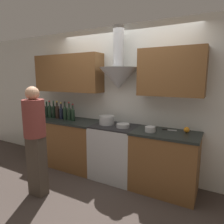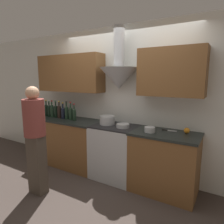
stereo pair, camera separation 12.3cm
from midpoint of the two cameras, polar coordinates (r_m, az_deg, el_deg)
The scene contains 21 objects.
ground_plane at distance 3.46m, azimuth -0.81°, elevation -20.02°, with size 12.00×12.00×0.00m, color #423833.
wall_back at distance 3.55m, azimuth 2.82°, elevation 5.79°, with size 8.40×0.64×2.60m.
counter_left at distance 4.13m, azimuth -11.81°, elevation -8.18°, with size 1.48×0.62×0.92m.
counter_right at distance 3.21m, azimuth 15.76°, elevation -13.70°, with size 0.98×0.62×0.92m.
stove_range at distance 3.51m, azimuth 1.90°, elevation -11.21°, with size 0.75×0.60×0.92m.
wine_bottle_0 at distance 4.43m, azimuth -18.54°, elevation 0.73°, with size 0.07×0.07×0.34m.
wine_bottle_1 at distance 4.38m, azimuth -17.49°, elevation 0.69°, with size 0.07×0.07×0.34m.
wine_bottle_2 at distance 4.30m, azimuth -16.70°, elevation 0.44°, with size 0.08×0.08×0.32m.
wine_bottle_3 at distance 4.23m, azimuth -15.96°, elevation 0.50°, with size 0.08×0.08×0.34m.
wine_bottle_4 at distance 4.16m, azimuth -14.93°, elevation 0.37°, with size 0.07×0.07×0.35m.
wine_bottle_5 at distance 4.09m, azimuth -14.02°, elevation 0.31°, with size 0.08×0.08×0.34m.
wine_bottle_6 at distance 4.03m, azimuth -12.98°, elevation -0.07°, with size 0.07×0.07×0.32m.
wine_bottle_7 at distance 3.94m, azimuth -11.96°, elevation -0.01°, with size 0.07×0.07×0.35m.
wine_bottle_8 at distance 3.87m, azimuth -10.83°, elevation -0.21°, with size 0.08×0.08×0.35m.
wine_bottle_9 at distance 3.81m, azimuth -9.82°, elevation -0.50°, with size 0.07×0.07×0.32m.
stock_pot at distance 3.45m, azimuth -0.35°, elevation -2.34°, with size 0.26×0.26×0.15m.
mixing_bowl at distance 3.25m, azimuth 4.22°, elevation -3.92°, with size 0.21×0.21×0.06m.
orange_fruit at distance 3.13m, azimuth 21.66°, elevation -4.94°, with size 0.08×0.08×0.08m.
saucepan at distance 3.04m, azimuth 11.89°, elevation -4.94°, with size 0.16×0.16×0.08m.
chefs_knife at distance 3.19m, azimuth 17.19°, elevation -5.09°, with size 0.22×0.05×0.01m.
person_foreground_left at distance 3.10m, azimuth -20.02°, elevation -6.34°, with size 0.30×0.30×1.61m.
Camera 2 is at (1.64, -2.52, 1.73)m, focal length 32.00 mm.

